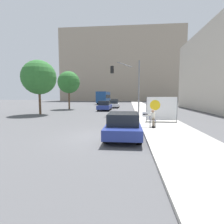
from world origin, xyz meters
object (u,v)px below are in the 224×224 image
object	(u,v)px
car_on_road_midblock	(114,104)
street_tree_midblock	(69,82)
pedestrian_behind	(160,109)
parked_car_curbside	(123,125)
city_bus_on_road	(104,97)
protest_banner	(161,109)
car_on_road_distant	(115,102)
street_tree_near_curb	(39,77)
car_on_road_nearest	(105,106)
traffic_light_pole	(129,79)
seated_protester	(153,118)

from	to	relation	value
car_on_road_midblock	street_tree_midblock	size ratio (longest dim) A/B	0.68
pedestrian_behind	parked_car_curbside	bearing A→B (deg)	-150.97
pedestrian_behind	city_bus_on_road	size ratio (longest dim) A/B	0.16
protest_banner	city_bus_on_road	size ratio (longest dim) A/B	0.24
protest_banner	city_bus_on_road	world-z (taller)	city_bus_on_road
car_on_road_distant	street_tree_midblock	distance (m)	13.85
car_on_road_midblock	street_tree_near_curb	size ratio (longest dim) A/B	0.67
parked_car_curbside	car_on_road_nearest	distance (m)	17.99
car_on_road_nearest	car_on_road_midblock	distance (m)	6.29
traffic_light_pole	car_on_road_midblock	bearing A→B (deg)	101.35
protest_banner	car_on_road_nearest	size ratio (longest dim) A/B	0.55
car_on_road_distant	seated_protester	bearing A→B (deg)	-80.11
parked_car_curbside	city_bus_on_road	size ratio (longest dim) A/B	0.39
pedestrian_behind	street_tree_near_curb	distance (m)	14.87
seated_protester	street_tree_near_curb	world-z (taller)	street_tree_near_curb
car_on_road_midblock	street_tree_near_curb	xyz separation A→B (m)	(-8.22, -12.74, 3.82)
car_on_road_distant	street_tree_near_curb	size ratio (longest dim) A/B	0.68
car_on_road_distant	protest_banner	bearing A→B (deg)	-76.68
pedestrian_behind	parked_car_curbside	size ratio (longest dim) A/B	0.41
protest_banner	traffic_light_pole	distance (m)	6.33
traffic_light_pole	car_on_road_nearest	size ratio (longest dim) A/B	1.26
pedestrian_behind	car_on_road_midblock	size ratio (longest dim) A/B	0.39
parked_car_curbside	street_tree_midblock	world-z (taller)	street_tree_midblock
seated_protester	traffic_light_pole	world-z (taller)	traffic_light_pole
pedestrian_behind	protest_banner	world-z (taller)	protest_banner
traffic_light_pole	car_on_road_midblock	distance (m)	14.13
car_on_road_distant	street_tree_midblock	xyz separation A→B (m)	(-6.96, -11.34, 3.82)
pedestrian_behind	traffic_light_pole	world-z (taller)	traffic_light_pole
seated_protester	street_tree_near_curb	xyz separation A→B (m)	(-12.64, 8.27, 3.75)
traffic_light_pole	seated_protester	bearing A→B (deg)	-77.20
car_on_road_nearest	pedestrian_behind	bearing A→B (deg)	-54.60
protest_banner	car_on_road_midblock	bearing A→B (deg)	106.83
parked_car_curbside	car_on_road_distant	world-z (taller)	car_on_road_distant
car_on_road_midblock	car_on_road_distant	bearing A→B (deg)	93.91
car_on_road_nearest	car_on_road_midblock	size ratio (longest dim) A/B	1.08
city_bus_on_road	street_tree_near_curb	world-z (taller)	street_tree_near_curb
pedestrian_behind	car_on_road_midblock	xyz separation A→B (m)	(-5.87, 15.88, -0.29)
pedestrian_behind	parked_car_curbside	xyz separation A→B (m)	(-3.43, -7.98, -0.31)
parked_car_curbside	street_tree_midblock	xyz separation A→B (m)	(-9.89, 19.64, 3.87)
street_tree_midblock	parked_car_curbside	bearing A→B (deg)	-63.27
protest_banner	car_on_road_distant	bearing A→B (deg)	103.32
pedestrian_behind	street_tree_near_curb	bearing A→B (deg)	129.73
car_on_road_distant	street_tree_near_curb	bearing A→B (deg)	-111.29
pedestrian_behind	street_tree_near_curb	size ratio (longest dim) A/B	0.26
traffic_light_pole	street_tree_near_curb	world-z (taller)	street_tree_near_curb
protest_banner	parked_car_curbside	xyz separation A→B (m)	(-3.08, -5.60, -0.52)
car_on_road_distant	traffic_light_pole	bearing A→B (deg)	-81.20
parked_car_curbside	street_tree_near_curb	bearing A→B (deg)	133.79
protest_banner	car_on_road_distant	distance (m)	26.08
city_bus_on_road	car_on_road_distant	bearing A→B (deg)	-66.27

